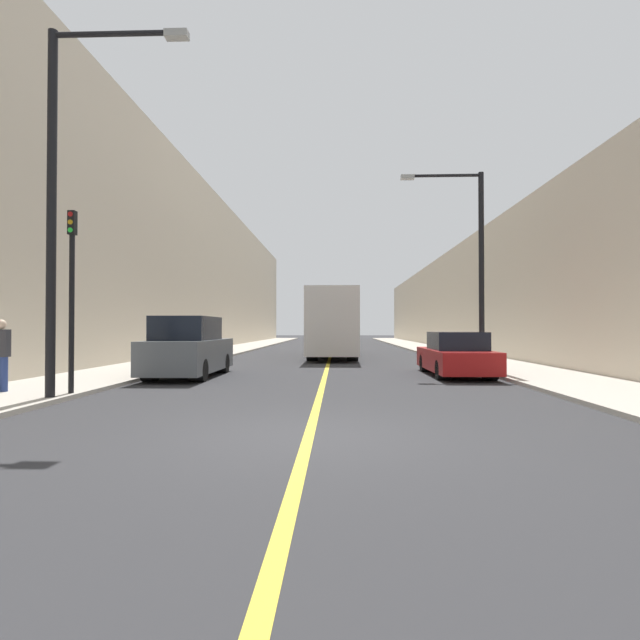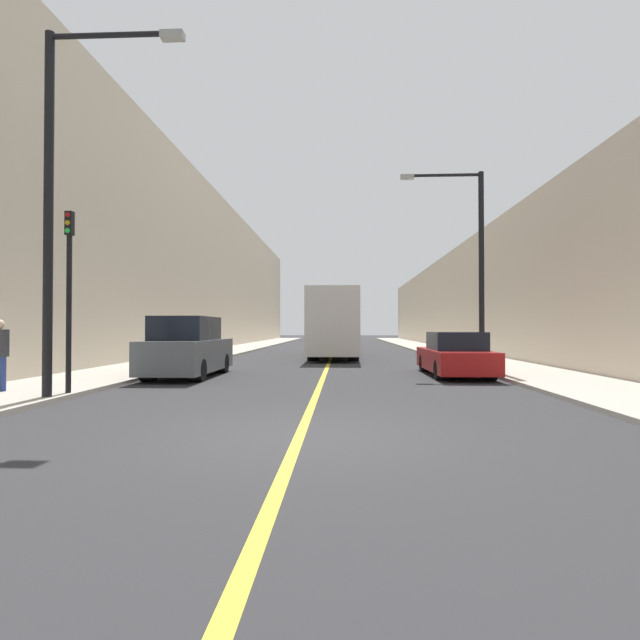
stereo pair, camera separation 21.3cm
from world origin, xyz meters
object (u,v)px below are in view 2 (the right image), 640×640
object	(u,v)px
street_lamp_left	(61,186)
traffic_light	(69,294)
car_right_near	(455,356)
street_lamp_right	(473,254)
parked_suv_left	(188,349)
bus	(334,323)

from	to	relation	value
street_lamp_left	traffic_light	bearing A→B (deg)	105.29
car_right_near	street_lamp_right	bearing A→B (deg)	59.86
parked_suv_left	street_lamp_left	size ratio (longest dim) A/B	0.59
parked_suv_left	car_right_near	bearing A→B (deg)	4.99
street_lamp_right	bus	bearing A→B (deg)	120.51
car_right_near	traffic_light	world-z (taller)	traffic_light
parked_suv_left	car_right_near	size ratio (longest dim) A/B	1.00
street_lamp_right	car_right_near	bearing A→B (deg)	-120.14
street_lamp_left	street_lamp_right	xyz separation A→B (m)	(10.92, 8.13, -0.35)
bus	car_right_near	bearing A→B (deg)	-68.94
street_lamp_right	traffic_light	xyz separation A→B (m)	(-11.10, -7.47, -1.95)
bus	traffic_light	distance (m)	17.45
street_lamp_left	street_lamp_right	distance (m)	13.62
street_lamp_left	traffic_light	size ratio (longest dim) A/B	1.91
car_right_near	street_lamp_right	size ratio (longest dim) A/B	0.65
parked_suv_left	traffic_light	size ratio (longest dim) A/B	1.13
parked_suv_left	street_lamp_right	size ratio (longest dim) A/B	0.65
bus	car_right_near	xyz separation A→B (m)	(4.18, -10.87, -1.20)
street_lamp_left	street_lamp_right	bearing A→B (deg)	36.67
car_right_near	traffic_light	bearing A→B (deg)	-150.86
bus	street_lamp_left	size ratio (longest dim) A/B	1.40
bus	street_lamp_right	size ratio (longest dim) A/B	1.53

